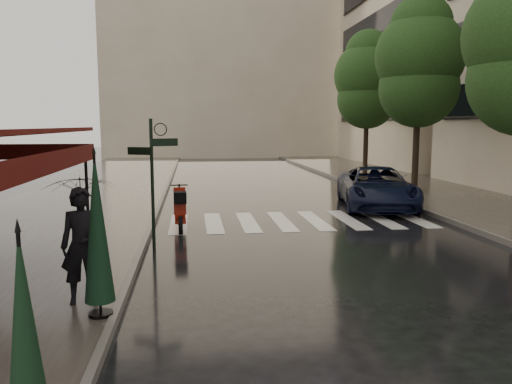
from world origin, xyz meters
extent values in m
plane|color=black|center=(0.00, 0.00, 0.00)|extent=(120.00, 120.00, 0.00)
cube|color=#38332D|center=(-4.50, 12.00, 0.06)|extent=(6.00, 60.00, 0.12)
cube|color=#38332D|center=(10.25, 12.00, 0.06)|extent=(5.50, 60.00, 0.12)
cube|color=#595651|center=(-1.45, 12.00, 0.07)|extent=(0.12, 60.00, 0.16)
cube|color=#595651|center=(7.45, 12.00, 0.07)|extent=(0.12, 60.00, 0.16)
cube|color=silver|center=(-0.70, 6.00, 0.01)|extent=(0.50, 3.20, 0.01)
cube|color=silver|center=(0.35, 6.00, 0.01)|extent=(0.50, 3.20, 0.01)
cube|color=silver|center=(1.40, 6.00, 0.01)|extent=(0.50, 3.20, 0.01)
cube|color=silver|center=(2.45, 6.00, 0.01)|extent=(0.50, 3.20, 0.01)
cube|color=silver|center=(3.50, 6.00, 0.01)|extent=(0.50, 3.20, 0.01)
cube|color=silver|center=(4.55, 6.00, 0.01)|extent=(0.50, 3.20, 0.01)
cube|color=silver|center=(5.60, 6.00, 0.01)|extent=(0.50, 3.20, 0.01)
cube|color=silver|center=(6.65, 6.00, 0.01)|extent=(0.50, 3.20, 0.01)
cube|color=#4C110A|center=(-2.52, -0.50, 2.35)|extent=(0.04, 7.00, 0.35)
cylinder|color=black|center=(-2.65, 2.75, 1.29)|extent=(0.07, 0.07, 2.35)
cylinder|color=black|center=(-1.20, 3.00, 1.55)|extent=(0.08, 0.08, 3.10)
cube|color=black|center=(-0.90, 3.00, 2.55)|extent=(0.62, 0.26, 0.18)
cube|color=black|center=(-1.48, 3.00, 2.35)|extent=(0.56, 0.29, 0.18)
cube|color=#B8A98C|center=(16.50, 26.00, 9.25)|extent=(8.00, 16.00, 18.50)
cube|color=#B8A98C|center=(3.00, 38.00, 10.00)|extent=(22.00, 6.00, 20.00)
cylinder|color=black|center=(9.50, 12.00, 2.36)|extent=(0.28, 0.28, 4.48)
sphere|color=black|center=(9.50, 12.00, 4.52)|extent=(3.40, 3.40, 3.40)
sphere|color=black|center=(9.50, 12.00, 5.88)|extent=(3.80, 3.80, 3.80)
sphere|color=black|center=(9.50, 12.00, 7.16)|extent=(2.60, 2.60, 2.60)
cylinder|color=black|center=(9.70, 19.00, 2.30)|extent=(0.28, 0.28, 4.37)
sphere|color=black|center=(9.70, 19.00, 4.41)|extent=(3.40, 3.40, 3.40)
sphere|color=black|center=(9.70, 19.00, 5.74)|extent=(3.80, 3.80, 3.80)
sphere|color=black|center=(9.70, 19.00, 6.98)|extent=(2.60, 2.60, 2.60)
imported|color=black|center=(-2.00, -0.89, 1.05)|extent=(0.74, 0.55, 1.87)
imported|color=black|center=(-2.00, -0.89, 2.18)|extent=(1.27, 1.28, 1.01)
cube|color=#4A1E13|center=(-1.75, -0.85, 1.12)|extent=(0.20, 0.37, 0.40)
cylinder|color=black|center=(-0.60, 4.48, 0.26)|extent=(0.13, 0.52, 0.51)
cylinder|color=black|center=(-0.65, 5.82, 0.26)|extent=(0.13, 0.52, 0.51)
cube|color=maroon|center=(-0.63, 5.18, 0.34)|extent=(0.36, 1.41, 0.11)
cube|color=maroon|center=(-0.62, 4.91, 0.66)|extent=(0.35, 0.60, 0.30)
cube|color=maroon|center=(-0.65, 5.66, 0.75)|extent=(0.35, 0.14, 0.80)
cylinder|color=black|center=(-0.65, 5.77, 1.20)|extent=(0.49, 0.06, 0.04)
cube|color=black|center=(-0.60, 4.51, 1.02)|extent=(0.36, 0.34, 0.30)
imported|color=black|center=(6.29, 8.17, 0.72)|extent=(3.37, 5.58, 1.45)
cylinder|color=black|center=(-1.65, -1.50, 0.14)|extent=(0.36, 0.36, 0.05)
cylinder|color=black|center=(-1.65, -1.50, 1.36)|extent=(0.04, 0.04, 2.37)
cone|color=black|center=(-1.65, -1.50, 1.48)|extent=(0.44, 0.44, 2.26)
cylinder|color=black|center=(-1.65, -4.76, 1.14)|extent=(0.03, 0.03, 1.93)
cone|color=black|center=(-1.65, -4.76, 1.23)|extent=(0.38, 0.38, 1.83)
camera|label=1|loc=(-0.24, -8.90, 2.96)|focal=35.00mm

